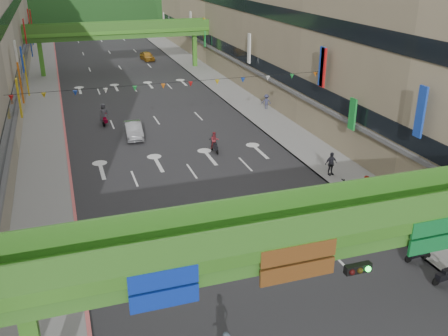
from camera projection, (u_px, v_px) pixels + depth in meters
road_slab at (140, 97)px, 60.08m from camera, size 18.00×140.00×0.02m
sidewalk_left at (44, 104)px, 56.84m from camera, size 4.00×140.00×0.15m
sidewalk_right at (226, 89)px, 63.26m from camera, size 4.00×140.00×0.15m
curb_left at (61, 102)px, 57.39m from camera, size 0.20×140.00×0.18m
curb_right at (212, 90)px, 62.70m from camera, size 0.20×140.00×0.18m
building_row_right at (287, 10)px, 61.91m from camera, size 12.80×95.00×19.00m
overpass_near at (350, 245)px, 19.35m from camera, size 28.00×12.27×7.10m
overpass_far at (120, 34)px, 71.07m from camera, size 28.00×2.20×7.10m
hill_left at (30, 12)px, 151.78m from camera, size 168.00×140.00×112.00m
hill_right at (148, 3)px, 180.91m from camera, size 208.00×176.00×128.00m
bunting_string at (177, 85)px, 40.29m from camera, size 26.00×0.36×0.47m
scooter_rider_mid at (215, 142)px, 42.59m from camera, size 0.78×1.60×1.83m
scooter_rider_left at (132, 244)px, 27.32m from camera, size 1.03×1.58×1.99m
scooter_rider_far at (104, 114)px, 49.45m from camera, size 1.01×1.59×2.21m
parked_scooter_row at (383, 225)px, 30.24m from camera, size 1.60×11.59×1.08m
car_silver at (134, 130)px, 46.23m from camera, size 1.72×4.35×1.41m
car_yellow at (147, 56)px, 80.79m from camera, size 2.11×4.28×1.40m
pedestrian_red at (366, 191)px, 33.74m from camera, size 1.04×0.89×1.86m
pedestrian_dark at (331, 165)px, 37.87m from camera, size 1.12×0.59×1.82m
pedestrian_blue at (266, 103)px, 54.51m from camera, size 0.87×0.72×1.61m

